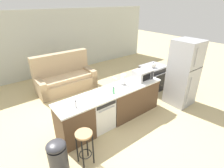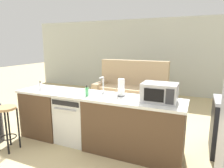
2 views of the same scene
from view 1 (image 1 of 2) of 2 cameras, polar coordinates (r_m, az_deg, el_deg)
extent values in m
plane|color=tan|center=(4.71, -1.34, -12.38)|extent=(24.00, 24.00, 0.00)
cube|color=beige|center=(7.77, -18.95, 12.52)|extent=(10.00, 0.06, 2.60)
cube|color=brown|center=(4.08, -12.11, -12.33)|extent=(0.75, 0.62, 0.86)
cube|color=brown|center=(4.91, 6.35, -4.67)|extent=(1.55, 0.62, 0.86)
cube|color=white|center=(4.30, 0.14, -2.36)|extent=(2.94, 0.66, 0.04)
cube|color=black|center=(4.75, 0.13, -11.31)|extent=(2.86, 0.56, 0.08)
cube|color=white|center=(4.34, -4.08, -9.26)|extent=(0.58, 0.58, 0.84)
cube|color=black|center=(3.94, -1.79, -6.95)|extent=(0.52, 0.01, 0.08)
cylinder|color=#B2B2B7|center=(3.98, -1.65, -8.24)|extent=(0.44, 0.02, 0.02)
cube|color=black|center=(6.27, 12.94, 1.78)|extent=(0.76, 0.64, 0.85)
cube|color=black|center=(6.07, 15.32, 1.14)|extent=(0.53, 0.01, 0.43)
cylinder|color=silver|center=(5.97, 15.75, 3.07)|extent=(0.61, 0.03, 0.03)
cube|color=#A8AAB2|center=(6.10, 13.36, 5.64)|extent=(0.76, 0.64, 0.05)
torus|color=black|center=(5.89, 13.26, 5.13)|extent=(0.16, 0.16, 0.01)
torus|color=black|center=(6.15, 15.31, 5.77)|extent=(0.16, 0.16, 0.01)
torus|color=black|center=(6.05, 11.40, 5.84)|extent=(0.16, 0.16, 0.01)
torus|color=black|center=(6.30, 13.48, 6.44)|extent=(0.16, 0.16, 0.01)
cube|color=#A8AAB2|center=(5.51, 22.25, 3.21)|extent=(0.72, 0.70, 1.94)
cylinder|color=#B2B2B7|center=(4.99, 25.81, 7.72)|extent=(0.02, 0.02, 0.52)
cylinder|color=#B2B2B7|center=(5.33, 23.83, -2.19)|extent=(0.02, 0.02, 0.84)
cube|color=black|center=(5.28, 25.90, 4.31)|extent=(0.68, 0.01, 0.01)
cube|color=#B7B7BC|center=(4.90, 9.98, 2.97)|extent=(0.50, 0.36, 0.28)
cube|color=black|center=(4.76, 11.23, 2.15)|extent=(0.27, 0.01, 0.18)
cube|color=#2D2D33|center=(4.91, 12.90, 2.75)|extent=(0.11, 0.01, 0.21)
cylinder|color=silver|center=(4.41, 0.31, -1.05)|extent=(0.07, 0.07, 0.03)
cylinder|color=silver|center=(4.35, 0.31, 0.65)|extent=(0.02, 0.02, 0.26)
cylinder|color=silver|center=(4.25, 0.90, 1.92)|extent=(0.02, 0.14, 0.02)
cylinder|color=#4C4C51|center=(4.60, 3.64, -0.06)|extent=(0.14, 0.14, 0.01)
cylinder|color=white|center=(4.54, 3.69, 1.54)|extent=(0.11, 0.11, 0.27)
cylinder|color=#4CB266|center=(4.12, 0.49, -2.27)|extent=(0.06, 0.06, 0.14)
cylinder|color=black|center=(4.08, 0.49, -1.18)|extent=(0.02, 0.02, 0.04)
cylinder|color=silver|center=(3.68, -11.73, -6.63)|extent=(0.06, 0.06, 0.14)
cylinder|color=black|center=(3.63, -11.85, -5.46)|extent=(0.02, 0.02, 0.04)
sphere|color=silver|center=(5.87, 13.38, 5.96)|extent=(0.17, 0.17, 0.17)
sphere|color=black|center=(5.84, 13.47, 6.84)|extent=(0.03, 0.03, 0.03)
cone|color=silver|center=(5.92, 13.89, 6.27)|extent=(0.08, 0.04, 0.06)
cylinder|color=tan|center=(3.33, -9.24, -15.81)|extent=(0.32, 0.32, 0.04)
cylinder|color=black|center=(3.48, -9.52, -22.08)|extent=(0.03, 0.03, 0.70)
cylinder|color=black|center=(3.55, -6.17, -20.58)|extent=(0.03, 0.03, 0.70)
cylinder|color=black|center=(3.62, -11.37, -19.88)|extent=(0.03, 0.03, 0.70)
cylinder|color=black|center=(3.69, -8.14, -18.50)|extent=(0.03, 0.03, 0.70)
torus|color=black|center=(3.68, -8.66, -21.65)|extent=(0.25, 0.25, 0.02)
cylinder|color=#333338|center=(3.55, -17.03, -22.88)|extent=(0.34, 0.34, 0.62)
ellipsoid|color=#333338|center=(3.29, -17.87, -18.70)|extent=(0.35, 0.35, 0.14)
cube|color=tan|center=(6.38, -14.53, -0.07)|extent=(2.01, 0.93, 0.42)
cube|color=tan|center=(6.50, -16.13, 4.31)|extent=(2.00, 0.27, 1.27)
cube|color=tan|center=(6.10, -22.32, -1.47)|extent=(0.21, 0.90, 0.62)
cube|color=tan|center=(6.69, -7.61, 2.74)|extent=(0.21, 0.90, 0.62)
cube|color=beige|center=(6.07, -19.33, 0.68)|extent=(0.57, 0.64, 0.12)
cube|color=beige|center=(6.23, -14.61, 2.00)|extent=(0.57, 0.64, 0.12)
cube|color=beige|center=(6.44, -10.16, 3.24)|extent=(0.57, 0.64, 0.12)
camera|label=2|loc=(4.08, 47.31, 0.40)|focal=32.00mm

